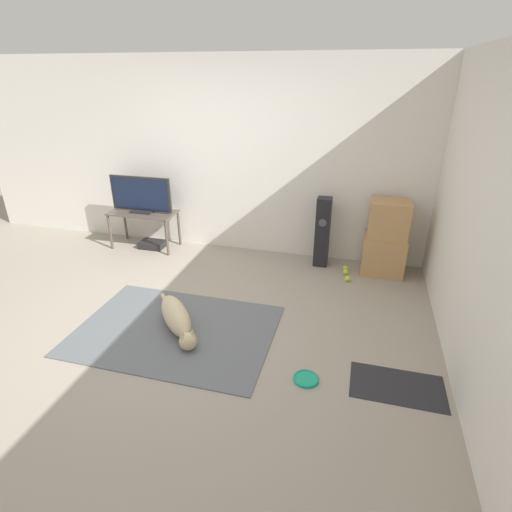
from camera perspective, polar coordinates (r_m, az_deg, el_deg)
name	(u,v)px	position (r m, az deg, el deg)	size (l,w,h in m)	color
ground_plane	(172,327)	(4.15, -11.94, -9.86)	(12.00, 12.00, 0.00)	#9E9384
wall_back	(233,159)	(5.47, -3.27, 13.70)	(8.00, 0.06, 2.55)	silver
wall_right	(488,233)	(3.31, 30.23, 2.84)	(0.06, 8.00, 2.55)	silver
area_rug	(176,330)	(4.09, -11.43, -10.32)	(1.92, 1.37, 0.01)	slate
dog	(177,318)	(4.03, -11.23, -8.61)	(0.73, 0.83, 0.27)	beige
frisbee	(306,379)	(3.49, 7.13, -16.98)	(0.21, 0.21, 0.03)	#199E7A
cardboard_box_lower	(383,255)	(5.25, 17.70, 0.14)	(0.51, 0.41, 0.48)	tan
cardboard_box_upper	(389,219)	(5.09, 18.45, 4.97)	(0.47, 0.37, 0.47)	tan
floor_speaker	(322,232)	(5.20, 9.48, 3.37)	(0.18, 0.18, 0.91)	black
tv_stand	(143,217)	(5.90, -15.79, 5.40)	(0.94, 0.45, 0.53)	brown
tv	(141,195)	(5.81, -16.14, 8.37)	(0.89, 0.20, 0.50)	#232326
tennis_ball_by_boxes	(347,279)	(5.00, 12.94, -3.20)	(0.07, 0.07, 0.07)	#C6E033
tennis_ball_near_speaker	(345,268)	(5.26, 12.67, -1.71)	(0.07, 0.07, 0.07)	#C6E033
tennis_ball_loose_on_carpet	(345,272)	(5.16, 12.66, -2.22)	(0.07, 0.07, 0.07)	#C6E033
game_console	(152,244)	(5.99, -14.58, 1.62)	(0.35, 0.25, 0.09)	black
door_mat	(397,386)	(3.60, 19.52, -17.13)	(0.75, 0.43, 0.01)	#28282D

